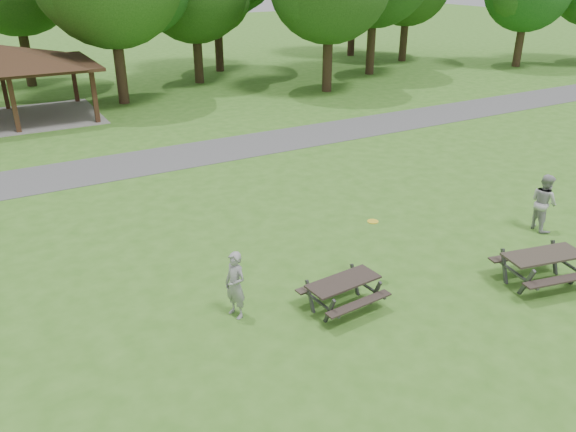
{
  "coord_description": "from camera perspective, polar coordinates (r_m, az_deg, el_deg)",
  "views": [
    {
      "loc": [
        -5.66,
        -7.77,
        7.42
      ],
      "look_at": [
        1.0,
        4.0,
        1.3
      ],
      "focal_mm": 35.0,
      "sensor_mm": 36.0,
      "label": 1
    }
  ],
  "objects": [
    {
      "name": "picnic_table_middle",
      "position": [
        13.15,
        5.62,
        -7.21
      ],
      "size": [
        1.86,
        1.54,
        0.76
      ],
      "color": "black",
      "rests_on": "ground"
    },
    {
      "name": "frisbee_thrower",
      "position": [
        12.75,
        -5.38,
        -7.0
      ],
      "size": [
        0.54,
        0.68,
        1.62
      ],
      "primitive_type": "imported",
      "rotation": [
        0.0,
        0.0,
        -1.28
      ],
      "color": "gray",
      "rests_on": "ground"
    },
    {
      "name": "picnic_table_far",
      "position": [
        15.37,
        24.45,
        -4.21
      ],
      "size": [
        2.29,
        1.98,
        0.87
      ],
      "color": "#2D2721",
      "rests_on": "ground"
    },
    {
      "name": "asphalt_path",
      "position": [
        23.68,
        -14.23,
        5.35
      ],
      "size": [
        120.0,
        3.2,
        0.02
      ],
      "primitive_type": "cube",
      "color": "#4C4C4F",
      "rests_on": "ground"
    },
    {
      "name": "frisbee_in_flight",
      "position": [
        13.99,
        8.61,
        -0.55
      ],
      "size": [
        0.33,
        0.33,
        0.02
      ],
      "color": "yellow",
      "rests_on": "ground"
    },
    {
      "name": "frisbee_catcher",
      "position": [
        18.44,
        24.54,
        1.28
      ],
      "size": [
        0.84,
        0.98,
        1.76
      ],
      "primitive_type": "imported",
      "rotation": [
        0.0,
        0.0,
        1.35
      ],
      "color": "#AAAAAD",
      "rests_on": "ground"
    },
    {
      "name": "ground",
      "position": [
        12.14,
        5.35,
        -13.44
      ],
      "size": [
        160.0,
        160.0,
        0.0
      ],
      "primitive_type": "plane",
      "color": "#386D1F",
      "rests_on": "ground"
    },
    {
      "name": "pavilion",
      "position": [
        32.11,
        -27.13,
        14.0
      ],
      "size": [
        8.6,
        7.01,
        3.76
      ],
      "color": "#341D12",
      "rests_on": "ground"
    }
  ]
}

